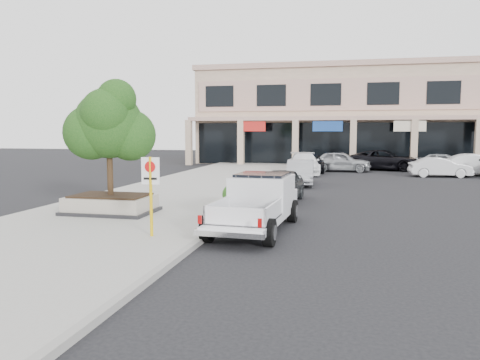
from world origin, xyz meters
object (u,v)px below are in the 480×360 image
object	(u,v)px
no_parking_sign	(151,185)
planter	(111,204)
curb_car_d	(310,163)
lot_car_f	(477,165)
planter_tree	(114,125)
curb_car_a	(279,186)
lot_car_d	(384,160)
pickup_truck	(255,203)
curb_car_b	(300,172)
lot_car_a	(340,161)
curb_car_c	(304,164)
lot_car_b	(440,167)

from	to	relation	value
no_parking_sign	planter	bearing A→B (deg)	132.75
curb_car_d	lot_car_f	bearing A→B (deg)	-1.43
planter_tree	curb_car_d	xyz separation A→B (m)	(5.68, 20.71, -2.73)
curb_car_a	lot_car_d	size ratio (longest dim) A/B	0.74
lot_car_f	pickup_truck	bearing A→B (deg)	152.17
lot_car_d	planter	bearing A→B (deg)	166.51
no_parking_sign	pickup_truck	xyz separation A→B (m)	(2.65, 2.06, -0.74)
pickup_truck	curb_car_b	world-z (taller)	pickup_truck
planter_tree	lot_car_a	xyz separation A→B (m)	(7.94, 21.68, -2.61)
pickup_truck	curb_car_d	distance (m)	22.13
curb_car_c	lot_car_f	xyz separation A→B (m)	(12.18, 1.60, -0.01)
curb_car_a	curb_car_b	world-z (taller)	curb_car_a
lot_car_a	lot_car_b	size ratio (longest dim) A/B	1.15
lot_car_b	planter	bearing A→B (deg)	137.62
planter	no_parking_sign	size ratio (longest dim) A/B	1.39
lot_car_a	lot_car_d	world-z (taller)	lot_car_d
planter_tree	curb_car_c	xyz separation A→B (m)	(5.33, 18.79, -2.63)
lot_car_b	lot_car_f	bearing A→B (deg)	-63.69
lot_car_b	lot_car_d	bearing A→B (deg)	29.18
lot_car_b	no_parking_sign	bearing A→B (deg)	147.84
pickup_truck	lot_car_d	world-z (taller)	pickup_truck
curb_car_a	lot_car_b	distance (m)	16.77
lot_car_b	curb_car_d	bearing A→B (deg)	73.87
planter	curb_car_b	world-z (taller)	curb_car_b
lot_car_d	lot_car_f	distance (m)	7.01
planter_tree	no_parking_sign	world-z (taller)	planter_tree
curb_car_c	lot_car_d	world-z (taller)	lot_car_d
planter	planter_tree	bearing A→B (deg)	48.97
lot_car_a	lot_car_f	size ratio (longest dim) A/B	1.00
planter	lot_car_a	xyz separation A→B (m)	(8.07, 21.84, 0.33)
curb_car_b	lot_car_a	world-z (taller)	lot_car_a
planter_tree	lot_car_a	distance (m)	23.24
curb_car_c	lot_car_a	distance (m)	3.90
planter_tree	curb_car_b	xyz separation A→B (m)	(5.74, 11.88, -2.68)
pickup_truck	curb_car_c	bearing A→B (deg)	94.26
planter_tree	lot_car_d	size ratio (longest dim) A/B	0.67
curb_car_b	curb_car_d	size ratio (longest dim) A/B	0.90
curb_car_b	curb_car_c	distance (m)	6.93
pickup_truck	lot_car_a	size ratio (longest dim) A/B	1.19
curb_car_a	curb_car_c	bearing A→B (deg)	95.96
lot_car_a	lot_car_b	xyz separation A→B (m)	(6.83, -2.90, -0.13)
curb_car_a	lot_car_a	xyz separation A→B (m)	(2.47, 16.85, 0.06)
curb_car_c	curb_car_d	bearing A→B (deg)	72.28
planter	curb_car_b	bearing A→B (deg)	63.96
planter	curb_car_a	size ratio (longest dim) A/B	0.73
planter	lot_car_d	xyz separation A→B (m)	(11.55, 24.03, 0.35)
pickup_truck	curb_car_d	xyz separation A→B (m)	(0.09, 22.13, -0.20)
pickup_truck	curb_car_a	distance (m)	6.26
planter	lot_car_d	distance (m)	26.66
curb_car_b	lot_car_d	size ratio (longest dim) A/B	0.75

